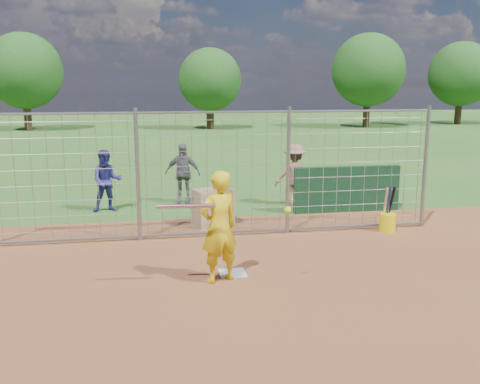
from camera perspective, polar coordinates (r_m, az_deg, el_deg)
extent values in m
plane|color=#2D591E|center=(9.00, -1.02, -8.27)|extent=(100.00, 100.00, 0.00)
plane|color=brown|center=(6.30, 3.41, -17.34)|extent=(18.00, 18.00, 0.00)
cube|color=silver|center=(8.81, -0.81, -8.64)|extent=(0.43, 0.43, 0.02)
cube|color=#11381E|center=(13.10, 11.33, 0.30)|extent=(2.60, 0.20, 1.10)
imported|color=gold|center=(8.23, -2.26, -3.74)|extent=(0.76, 0.64, 1.76)
imported|color=navy|center=(13.20, -14.02, 1.15)|extent=(0.78, 0.64, 1.50)
imported|color=#58585D|center=(13.84, -6.15, 2.00)|extent=(0.98, 0.60, 1.55)
imported|color=#8F614E|center=(13.60, 5.81, 1.85)|extent=(1.04, 0.64, 1.55)
cube|color=tan|center=(11.64, -2.91, -1.64)|extent=(0.93, 0.77, 0.80)
cylinder|color=silver|center=(7.78, -5.78, -1.50)|extent=(0.86, 0.15, 0.06)
sphere|color=#D0F81A|center=(7.90, 5.13, -1.92)|extent=(0.10, 0.10, 0.10)
cylinder|color=yellow|center=(11.60, 15.46, -3.17)|extent=(0.34, 0.34, 0.38)
cylinder|color=silver|center=(11.54, 15.22, -1.39)|extent=(0.10, 0.27, 0.84)
cylinder|color=navy|center=(11.57, 15.54, -1.38)|extent=(0.06, 0.15, 0.85)
cylinder|color=black|center=(11.59, 15.76, -1.36)|extent=(0.07, 0.32, 0.82)
cylinder|color=gray|center=(10.52, -10.86, 1.75)|extent=(0.08, 0.08, 2.60)
cylinder|color=gray|center=(10.88, 5.15, 2.23)|extent=(0.08, 0.08, 2.60)
cylinder|color=gray|center=(12.01, 19.13, 2.51)|extent=(0.08, 0.08, 2.60)
cylinder|color=gray|center=(10.46, -2.78, 8.51)|extent=(9.00, 0.05, 0.05)
cylinder|color=gray|center=(10.86, -2.66, -4.35)|extent=(9.00, 0.05, 0.05)
cube|color=gray|center=(10.60, -2.71, 1.75)|extent=(9.00, 0.02, 2.50)
cylinder|color=#3F2B19|center=(38.19, -21.74, 8.02)|extent=(0.50, 0.50, 2.52)
sphere|color=#26561E|center=(38.16, -22.03, 11.90)|extent=(4.90, 4.90, 4.90)
cylinder|color=#3F2B19|center=(36.67, -3.18, 8.42)|extent=(0.50, 0.50, 2.16)
sphere|color=#26561E|center=(36.62, -3.22, 11.89)|extent=(4.20, 4.20, 4.20)
cylinder|color=#3F2B19|center=(39.03, 13.35, 8.63)|extent=(0.50, 0.50, 2.59)
sphere|color=#26561E|center=(39.01, 13.53, 12.54)|extent=(5.04, 5.04, 5.04)
cylinder|color=#3F2B19|center=(44.07, 22.27, 8.29)|extent=(0.50, 0.50, 2.45)
sphere|color=#26561E|center=(44.04, 22.53, 11.56)|extent=(4.76, 4.76, 4.76)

